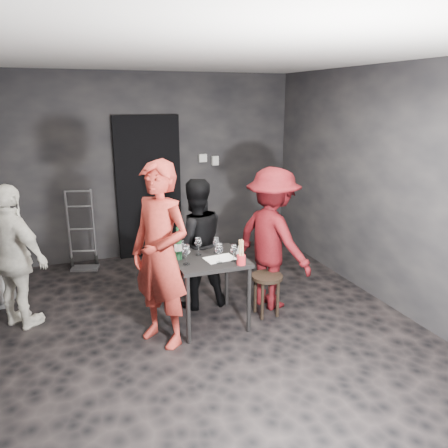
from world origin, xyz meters
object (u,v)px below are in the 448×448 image
object	(u,v)px
stool	(267,283)
woman_black	(195,244)
server_red	(160,237)
hand_truck	(84,253)
bystander_cream	(14,257)
man_maroon	(273,234)
tasting_table	(209,266)
wine_bottle	(178,247)
breadstick_cup	(241,253)

from	to	relation	value
stool	woman_black	xyz separation A→B (m)	(-0.66, 0.51, 0.37)
server_red	stool	bearing A→B (deg)	61.12
hand_truck	woman_black	world-z (taller)	woman_black
hand_truck	bystander_cream	distance (m)	1.76
man_maroon	bystander_cream	distance (m)	2.73
tasting_table	wine_bottle	bearing A→B (deg)	169.93
hand_truck	stool	xyz separation A→B (m)	(1.82, -2.19, 0.17)
hand_truck	man_maroon	size ratio (longest dim) A/B	0.65
breadstick_cup	stool	bearing A→B (deg)	32.30
stool	breadstick_cup	size ratio (longest dim) A/B	1.72
man_maroon	bystander_cream	world-z (taller)	man_maroon
stool	bystander_cream	world-z (taller)	bystander_cream
woman_black	man_maroon	xyz separation A→B (m)	(0.81, -0.30, 0.12)
stool	server_red	size ratio (longest dim) A/B	0.22
man_maroon	wine_bottle	world-z (taller)	man_maroon
bystander_cream	wine_bottle	size ratio (longest dim) A/B	4.58
tasting_table	stool	xyz separation A→B (m)	(0.65, -0.05, -0.28)
stool	breadstick_cup	xyz separation A→B (m)	(-0.42, -0.26, 0.50)
wine_bottle	woman_black	bearing A→B (deg)	53.30
woman_black	man_maroon	distance (m)	0.88
hand_truck	breadstick_cup	size ratio (longest dim) A/B	4.10
breadstick_cup	server_red	bearing A→B (deg)	170.51
wine_bottle	hand_truck	bearing A→B (deg)	112.22
wine_bottle	bystander_cream	bearing A→B (deg)	159.59
bystander_cream	tasting_table	bearing A→B (deg)	-151.67
tasting_table	server_red	xyz separation A→B (m)	(-0.54, -0.18, 0.43)
hand_truck	stool	world-z (taller)	hand_truck
server_red	hand_truck	bearing A→B (deg)	159.66
hand_truck	breadstick_cup	distance (m)	2.90
stool	man_maroon	distance (m)	0.55
server_red	woman_black	world-z (taller)	server_red
server_red	man_maroon	bearing A→B (deg)	68.83
hand_truck	woman_black	xyz separation A→B (m)	(1.16, -1.68, 0.53)
man_maroon	bystander_cream	size ratio (longest dim) A/B	1.12
server_red	bystander_cream	distance (m)	1.60
woman_black	wine_bottle	world-z (taller)	woman_black
tasting_table	server_red	world-z (taller)	server_red
breadstick_cup	wine_bottle	bearing A→B (deg)	146.12
man_maroon	wine_bottle	bearing A→B (deg)	75.10
woman_black	wine_bottle	distance (m)	0.53
woman_black	bystander_cream	distance (m)	1.88
stool	wine_bottle	distance (m)	1.09
hand_truck	stool	size ratio (longest dim) A/B	2.38
stool	server_red	world-z (taller)	server_red
stool	server_red	bearing A→B (deg)	-173.51
man_maroon	breadstick_cup	xyz separation A→B (m)	(-0.57, -0.47, 0.01)
man_maroon	bystander_cream	bearing A→B (deg)	59.65
server_red	breadstick_cup	size ratio (longest dim) A/B	7.91
hand_truck	stool	bearing A→B (deg)	-35.02
stool	breadstick_cup	distance (m)	0.70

